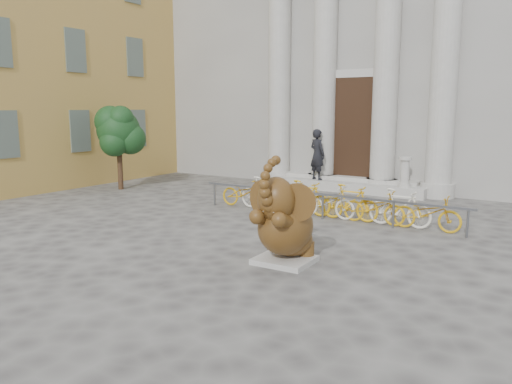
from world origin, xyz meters
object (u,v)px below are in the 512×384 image
Objects in this scene: elephant_statue at (284,225)px; bike_rack at (327,200)px; tree at (119,131)px; pedestrian at (317,155)px.

bike_rack is at bearing 102.54° from elephant_statue.
tree reaches higher than elephant_statue.
bike_rack is (-1.08, 4.35, -0.29)m from elephant_statue.
pedestrian is at bearing 110.53° from elephant_statue.
bike_rack is 5.14m from pedestrian.
bike_rack is 8.87m from tree.
tree is at bearing 153.25° from elephant_statue.
bike_rack is 2.53× the size of tree.
elephant_statue is 0.27× the size of bike_rack.
tree is (-8.70, 0.28, 1.71)m from bike_rack.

